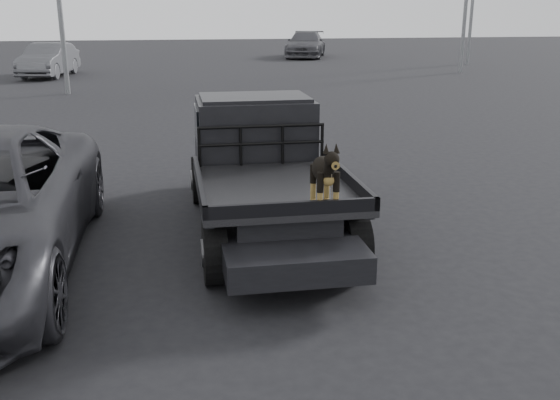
{
  "coord_description": "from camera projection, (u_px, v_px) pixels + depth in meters",
  "views": [
    {
      "loc": [
        -1.07,
        -6.11,
        3.06
      ],
      "look_at": [
        -0.04,
        -0.21,
        1.21
      ],
      "focal_mm": 40.0,
      "sensor_mm": 36.0,
      "label": 1
    }
  ],
  "objects": [
    {
      "name": "ground",
      "position": [
        280.0,
        300.0,
        6.83
      ],
      "size": [
        120.0,
        120.0,
        0.0
      ],
      "primitive_type": "plane",
      "color": "black",
      "rests_on": "ground"
    },
    {
      "name": "flatbed_ute",
      "position": [
        264.0,
        199.0,
        8.86
      ],
      "size": [
        2.0,
        5.4,
        0.92
      ],
      "primitive_type": null,
      "color": "black",
      "rests_on": "ground"
    },
    {
      "name": "ute_cab",
      "position": [
        255.0,
        125.0,
        9.49
      ],
      "size": [
        1.72,
        1.3,
        0.88
      ],
      "primitive_type": null,
      "color": "black",
      "rests_on": "flatbed_ute"
    },
    {
      "name": "headache_rack",
      "position": [
        262.0,
        146.0,
        8.83
      ],
      "size": [
        1.8,
        0.08,
        0.55
      ],
      "primitive_type": null,
      "color": "black",
      "rests_on": "flatbed_ute"
    },
    {
      "name": "dog",
      "position": [
        324.0,
        175.0,
        6.89
      ],
      "size": [
        0.32,
        0.6,
        0.74
      ],
      "primitive_type": null,
      "color": "black",
      "rests_on": "flatbed_ute"
    },
    {
      "name": "distant_car_a",
      "position": [
        49.0,
        60.0,
        28.88
      ],
      "size": [
        2.28,
        4.78,
        1.51
      ],
      "primitive_type": "imported",
      "rotation": [
        0.0,
        0.0,
        -0.15
      ],
      "color": "#525357",
      "rests_on": "ground"
    },
    {
      "name": "distant_car_b",
      "position": [
        306.0,
        44.0,
        40.33
      ],
      "size": [
        3.87,
        6.04,
        1.63
      ],
      "primitive_type": "imported",
      "rotation": [
        0.0,
        0.0,
        -0.31
      ],
      "color": "#46464B",
      "rests_on": "ground"
    }
  ]
}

